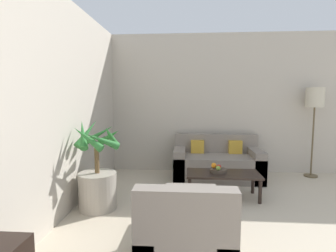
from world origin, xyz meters
name	(u,v)px	position (x,y,z in m)	size (l,w,h in m)	color
wall_back	(268,104)	(0.00, 6.48, 1.35)	(7.73, 0.06, 2.70)	#BCB2A3
potted_palm	(98,179)	(-2.74, 4.52, 0.40)	(0.62, 0.68, 1.19)	#ADA393
sofa_loveseat	(217,163)	(-1.03, 5.96, 0.28)	(1.55, 0.77, 0.78)	gray
floor_lamp	(315,102)	(0.74, 6.21, 1.39)	(0.31, 0.31, 1.65)	brown
coffee_table	(223,176)	(-1.05, 5.04, 0.32)	(1.06, 0.49, 0.37)	black
fruit_bowl	(218,170)	(-1.11, 5.08, 0.39)	(0.25, 0.25, 0.05)	#42382D
apple_red	(219,167)	(-1.10, 5.08, 0.45)	(0.07, 0.07, 0.07)	red
apple_green	(218,168)	(-1.12, 5.00, 0.45)	(0.07, 0.07, 0.07)	olive
orange_fruit	(214,165)	(-1.17, 5.12, 0.45)	(0.08, 0.08, 0.08)	orange
armchair	(185,239)	(-1.58, 3.37, 0.26)	(0.76, 0.80, 0.80)	gray
ottoman	(191,208)	(-1.52, 4.16, 0.20)	(0.61, 0.52, 0.40)	gray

